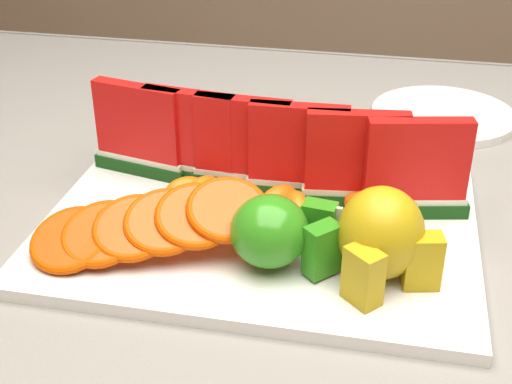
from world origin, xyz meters
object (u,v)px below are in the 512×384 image
fork (180,118)px  pear_cluster (382,237)px  platter (260,224)px  apple_cluster (278,232)px  side_plate (443,115)px

fork → pear_cluster: bearing=-48.5°
platter → fork: 0.28m
platter → pear_cluster: size_ratio=3.86×
apple_cluster → side_plate: (0.15, 0.37, -0.04)m
platter → apple_cluster: size_ratio=3.82×
side_plate → fork: side_plate is taller
apple_cluster → fork: 0.35m
pear_cluster → platter: bearing=149.1°
apple_cluster → platter: bearing=112.7°
platter → apple_cluster: apple_cluster is taller
platter → fork: size_ratio=2.12×
side_plate → fork: 0.33m
fork → apple_cluster: bearing=-59.2°
pear_cluster → fork: 0.40m
apple_cluster → side_plate: bearing=68.5°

